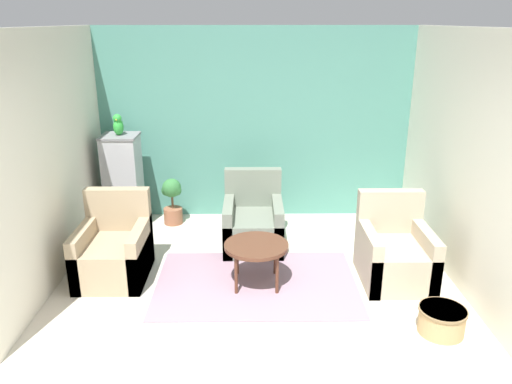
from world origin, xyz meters
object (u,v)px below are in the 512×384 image
birdcage (123,183)px  wicker_basket (442,320)px  armchair_middle (253,224)px  potted_plant (172,199)px  parrot (118,125)px  armchair_left (114,252)px  armchair_right (394,254)px  coffee_table (256,248)px

birdcage → wicker_basket: 4.37m
armchair_middle → potted_plant: (-1.13, 0.75, 0.07)m
birdcage → parrot: parrot is taller
armchair_left → armchair_middle: size_ratio=1.00×
armchair_right → parrot: (-3.33, 1.54, 1.14)m
potted_plant → wicker_basket: (2.86, -2.66, -0.23)m
armchair_middle → armchair_right: bearing=-29.5°
armchair_left → birdcage: (-0.22, 1.45, 0.34)m
coffee_table → potted_plant: bearing=123.8°
armchair_right → potted_plant: size_ratio=1.41×
birdcage → potted_plant: bearing=8.3°
armchair_left → potted_plant: armchair_left is taller
parrot → wicker_basket: bearing=-36.3°
parrot → wicker_basket: 4.53m
potted_plant → wicker_basket: bearing=-42.8°
armchair_left → wicker_basket: 3.47m
armchair_left → birdcage: 1.50m
birdcage → potted_plant: birdcage is taller
armchair_left → parrot: 1.86m
armchair_right → armchair_middle: bearing=150.5°
armchair_right → armchair_middle: same height
armchair_left → parrot: size_ratio=3.25×
coffee_table → armchair_right: (1.52, 0.11, -0.14)m
potted_plant → birdcage: bearing=-171.7°
armchair_right → armchair_middle: (-1.56, 0.88, 0.00)m
armchair_right → wicker_basket: bearing=-80.4°
armchair_right → potted_plant: 3.15m
armchair_left → wicker_basket: bearing=-18.8°
armchair_middle → birdcage: size_ratio=0.72×
potted_plant → coffee_table: bearing=-56.2°
coffee_table → armchair_left: 1.60m
coffee_table → potted_plant: potted_plant is taller
armchair_middle → wicker_basket: size_ratio=2.14×
armchair_middle → wicker_basket: armchair_middle is taller
armchair_middle → potted_plant: armchair_middle is taller
coffee_table → birdcage: (-1.80, 1.65, 0.21)m
armchair_right → wicker_basket: size_ratio=2.14×
coffee_table → wicker_basket: bearing=-28.3°
armchair_middle → birdcage: bearing=159.5°
armchair_left → armchair_middle: same height
potted_plant → armchair_middle: bearing=-33.6°
birdcage → armchair_middle: bearing=-20.5°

